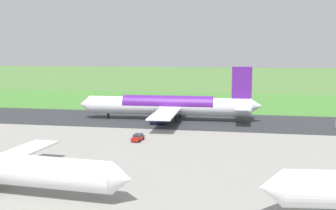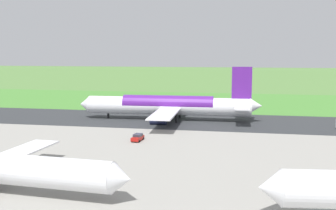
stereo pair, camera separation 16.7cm
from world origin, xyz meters
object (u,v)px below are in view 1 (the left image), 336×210
object	(u,v)px
airliner_main	(169,106)
traffic_cone_orange	(129,101)
service_car_followme	(138,137)
no_stopping_sign	(144,99)

from	to	relation	value
airliner_main	traffic_cone_orange	world-z (taller)	airliner_main
airliner_main	service_car_followme	bearing A→B (deg)	85.70
no_stopping_sign	traffic_cone_orange	size ratio (longest dim) A/B	4.92
no_stopping_sign	traffic_cone_orange	xyz separation A→B (m)	(7.01, -3.03, -1.33)
no_stopping_sign	traffic_cone_orange	bearing A→B (deg)	-23.38
no_stopping_sign	service_car_followme	bearing A→B (deg)	102.66
service_car_followme	traffic_cone_orange	world-z (taller)	service_car_followme
airliner_main	no_stopping_sign	xyz separation A→B (m)	(16.38, -35.40, -2.75)
airliner_main	no_stopping_sign	world-z (taller)	airliner_main
service_car_followme	traffic_cone_orange	xyz separation A→B (m)	(21.27, -66.55, -0.57)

